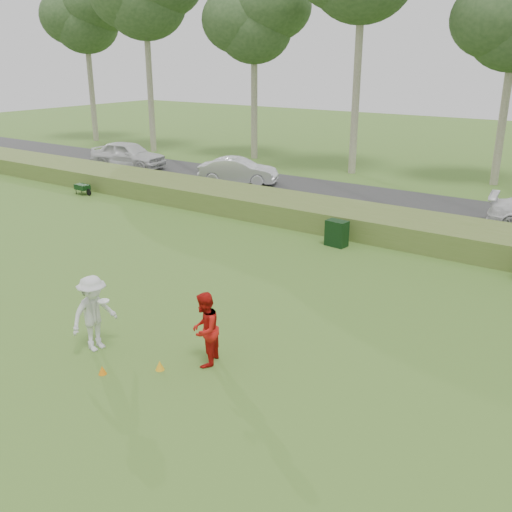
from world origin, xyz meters
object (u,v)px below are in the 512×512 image
Objects in this scene: car_mid at (238,171)px; cone_yellow at (160,365)px; cone_orange at (102,370)px; car_left at (128,155)px; player_white at (94,313)px; player_red at (205,329)px; utility_cabinet at (337,233)px.

cone_yellow is at bearing -171.35° from car_mid.
cone_orange is 25.23m from car_left.
player_red is at bearing -65.10° from player_white.
car_left is at bearing 135.23° from cone_orange.
car_left is 1.14× the size of car_mid.
car_left reaches higher than car_mid.
player_red is 9.75m from utility_cabinet.
player_red is 1.80× the size of utility_cabinet.
utility_cabinet is at bearing 168.85° from player_red.
player_white is 2.15m from cone_yellow.
cone_orange is 0.91× the size of cone_yellow.
utility_cabinet is (-1.52, 9.63, -0.40)m from player_red.
cone_orange is 0.04× the size of car_left.
utility_cabinet reaches higher than cone_yellow.
player_white is 10.66m from utility_cabinet.
car_left reaches higher than cone_orange.
car_left is at bearing -149.55° from player_red.
player_white reaches higher than player_red.
car_left is at bearing 49.79° from player_white.
car_mid is at bearing -96.93° from car_left.
cone_yellow is (1.98, 0.15, -0.84)m from player_white.
cone_yellow is at bearing -60.33° from player_red.
cone_orange is at bearing -84.24° from utility_cabinet.
cone_orange is at bearing -143.08° from car_left.
player_white is at bearing -175.78° from cone_yellow.
cone_yellow is 25.31m from car_left.
utility_cabinet is at bearing -1.12° from player_white.
cone_yellow is 19.99m from car_mid.
player_white is 1.53m from cone_orange.
utility_cabinet is 19.13m from car_left.
player_white is 0.44× the size of car_mid.
car_left is (-16.87, 17.03, -0.06)m from player_white.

